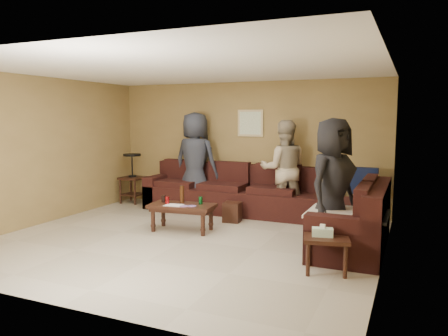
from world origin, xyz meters
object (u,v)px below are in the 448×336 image
sectional_sofa (270,204)px  coffee_table (182,208)px  waste_bin (232,212)px  person_right (332,186)px  side_table_right (326,241)px  person_left (195,161)px  end_table_left (132,177)px  person_middle (284,169)px

sectional_sofa → coffee_table: 1.55m
waste_bin → person_right: (1.87, -1.02, 0.73)m
side_table_right → waste_bin: 2.72m
sectional_sofa → waste_bin: sectional_sofa is taller
coffee_table → person_left: 1.84m
sectional_sofa → person_right: person_right is taller
end_table_left → person_right: (4.47, -1.74, 0.36)m
sectional_sofa → side_table_right: sectional_sofa is taller
sectional_sofa → waste_bin: (-0.62, -0.17, -0.15)m
waste_bin → end_table_left: bearing=164.4°
waste_bin → person_left: size_ratio=0.18×
person_middle → person_right: bearing=103.3°
person_middle → person_right: (1.16, -1.71, 0.02)m
waste_bin → person_right: size_ratio=0.19×
coffee_table → person_left: size_ratio=0.57×
person_right → coffee_table: bearing=108.3°
person_right → side_table_right: bearing=-152.8°
coffee_table → end_table_left: size_ratio=1.03×
end_table_left → person_right: person_right is taller
sectional_sofa → end_table_left: 3.27m
person_left → person_middle: bearing=-177.5°
person_left → person_middle: (1.82, -0.06, -0.07)m
person_left → waste_bin: bearing=150.0°
end_table_left → side_table_right: (4.56, -2.60, -0.17)m
coffee_table → side_table_right: bearing=-21.9°
coffee_table → person_right: bearing=-3.2°
person_left → sectional_sofa: bearing=165.7°
person_middle → end_table_left: bearing=-21.2°
side_table_right → person_left: bearing=139.4°
waste_bin → person_middle: person_middle is taller
sectional_sofa → coffee_table: size_ratio=4.29×
side_table_right → waste_bin: (-1.96, 1.87, -0.20)m
waste_bin → person_right: person_right is taller
coffee_table → side_table_right: (2.47, -0.99, 0.01)m
end_table_left → waste_bin: bearing=-15.6°
person_middle → person_right: 2.07m
end_table_left → person_left: size_ratio=0.55×
coffee_table → person_middle: person_middle is taller
person_left → person_right: bearing=153.6°
side_table_right → person_middle: person_middle is taller
end_table_left → person_right: 4.81m
end_table_left → side_table_right: end_table_left is taller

